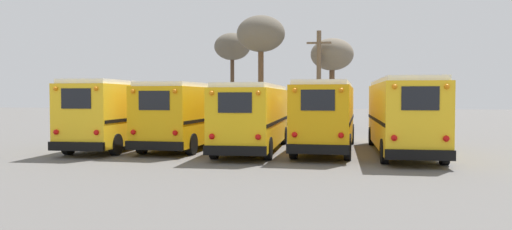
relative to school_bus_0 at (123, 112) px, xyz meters
The scene contains 10 objects.
ground_plane 6.92m from the school_bus_0, ahead, with size 160.00×160.00×0.00m, color #5B5956.
school_bus_0 is the anchor object (origin of this frame).
school_bus_1 3.62m from the school_bus_0, 22.65° to the left, with size 2.92×10.83×3.17m.
school_bus_2 6.70m from the school_bus_0, ahead, with size 2.63×9.50×3.08m.
school_bus_3 10.03m from the school_bus_0, ahead, with size 2.75×9.78×3.19m.
school_bus_4 13.38m from the school_bus_0, ahead, with size 2.47×10.07×3.29m.
utility_pole 16.32m from the school_bus_0, 55.92° to the left, with size 1.80×0.34×7.33m.
bare_tree_0 19.08m from the school_bus_0, 85.30° to the left, with size 3.07×3.07×7.95m.
bare_tree_1 18.59m from the school_bus_0, 56.65° to the left, with size 3.26×3.26×6.97m.
bare_tree_2 13.73m from the school_bus_0, 66.62° to the left, with size 3.42×3.42×8.27m.
Camera 1 is at (4.02, -23.69, 2.53)m, focal length 35.00 mm.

